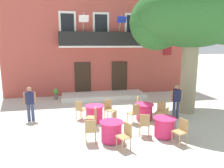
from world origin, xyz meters
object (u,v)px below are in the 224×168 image
(cafe_chair_middle_1, at_px, (181,130))
(cafe_chair_far_side_2, at_px, (91,130))
(cafe_chair_front_0, at_px, (109,108))
(cafe_table_middle, at_px, (164,127))
(cafe_table_far_side, at_px, (111,131))
(pedestrian_mid_plaza, at_px, (176,100))
(cafe_chair_far_side_0, at_px, (125,134))
(cafe_chair_far_side_1, at_px, (117,121))
(ground_planter_left, at_px, (56,93))
(cafe_chair_middle_2, at_px, (169,118))
(cafe_chair_front_1, at_px, (80,109))
(cafe_chair_near_tree_1, at_px, (161,110))
(cafe_chair_middle_0, at_px, (145,123))
(cafe_chair_front_2, at_px, (93,116))
(cafe_table_front, at_px, (95,114))
(plane_tree, at_px, (191,16))
(cafe_table_near_tree, at_px, (144,112))
(cafe_chair_near_tree_2, at_px, (140,104))
(pedestrian_near_entrance, at_px, (30,102))
(cafe_chair_near_tree_0, at_px, (134,112))

(cafe_chair_middle_1, bearing_deg, cafe_chair_far_side_2, 167.93)
(cafe_chair_front_0, bearing_deg, cafe_chair_middle_1, -56.58)
(cafe_table_middle, relative_size, cafe_chair_middle_1, 0.95)
(cafe_table_far_side, xyz_separation_m, pedestrian_mid_plaza, (3.47, 1.81, 0.54))
(cafe_chair_far_side_0, distance_m, cafe_chair_far_side_1, 1.34)
(cafe_table_middle, distance_m, ground_planter_left, 7.97)
(cafe_chair_middle_2, xyz_separation_m, cafe_chair_front_0, (-2.18, 1.79, 0.00))
(cafe_chair_front_1, xyz_separation_m, cafe_chair_far_side_2, (0.23, -2.57, 0.00))
(cafe_chair_near_tree_1, xyz_separation_m, cafe_chair_far_side_2, (-3.35, -1.58, 0.00))
(cafe_chair_far_side_0, xyz_separation_m, cafe_chair_far_side_1, (0.01, 1.34, 0.00))
(cafe_table_far_side, height_order, cafe_chair_far_side_1, cafe_chair_far_side_1)
(cafe_chair_far_side_2, bearing_deg, ground_planter_left, 103.33)
(cafe_chair_far_side_1, relative_size, cafe_chair_far_side_2, 1.00)
(cafe_chair_middle_0, relative_size, pedestrian_mid_plaza, 0.55)
(cafe_chair_middle_2, relative_size, cafe_chair_front_2, 1.00)
(cafe_chair_far_side_1, bearing_deg, cafe_table_front, 116.32)
(plane_tree, height_order, cafe_table_far_side, plane_tree)
(plane_tree, distance_m, cafe_chair_front_1, 6.93)
(cafe_chair_middle_1, distance_m, pedestrian_mid_plaza, 2.76)
(ground_planter_left, bearing_deg, cafe_chair_front_0, -57.93)
(cafe_table_near_tree, bearing_deg, cafe_chair_middle_2, -67.20)
(cafe_table_front, height_order, cafe_chair_front_0, cafe_chair_front_0)
(cafe_chair_front_2, bearing_deg, cafe_chair_front_1, 112.31)
(cafe_chair_middle_2, bearing_deg, pedestrian_mid_plaza, 52.11)
(cafe_chair_middle_0, bearing_deg, cafe_table_far_side, -172.02)
(cafe_chair_near_tree_2, xyz_separation_m, cafe_chair_far_side_0, (-1.64, -3.37, 0.00))
(cafe_table_front, xyz_separation_m, pedestrian_near_entrance, (-2.87, 0.72, 0.51))
(cafe_table_middle, relative_size, cafe_chair_far_side_2, 0.95)
(cafe_table_middle, relative_size, cafe_chair_far_side_1, 0.95)
(cafe_chair_front_1, relative_size, pedestrian_near_entrance, 0.57)
(ground_planter_left, bearing_deg, cafe_chair_middle_0, -60.49)
(cafe_chair_far_side_0, bearing_deg, cafe_table_far_side, 117.33)
(cafe_chair_near_tree_0, relative_size, cafe_table_front, 1.05)
(cafe_chair_near_tree_0, relative_size, cafe_chair_near_tree_1, 1.00)
(cafe_chair_front_1, distance_m, ground_planter_left, 4.31)
(cafe_chair_far_side_1, bearing_deg, cafe_chair_front_0, 90.34)
(cafe_chair_front_1, relative_size, ground_planter_left, 1.27)
(cafe_chair_front_1, xyz_separation_m, cafe_chair_far_side_0, (1.33, -3.22, 0.00))
(cafe_chair_front_0, bearing_deg, cafe_chair_near_tree_0, -40.78)
(cafe_chair_front_2, xyz_separation_m, cafe_chair_far_side_1, (0.86, -0.72, 0.00))
(cafe_table_middle, distance_m, cafe_chair_front_0, 2.93)
(cafe_table_middle, distance_m, cafe_chair_far_side_0, 1.84)
(cafe_table_near_tree, height_order, cafe_table_front, same)
(cafe_table_far_side, height_order, ground_planter_left, cafe_table_far_side)
(cafe_table_middle, bearing_deg, cafe_table_far_side, 179.96)
(cafe_chair_near_tree_2, bearing_deg, cafe_chair_front_0, -168.73)
(cafe_chair_near_tree_0, bearing_deg, cafe_chair_front_0, 139.22)
(cafe_chair_front_0, height_order, cafe_chair_far_side_0, same)
(cafe_chair_middle_0, xyz_separation_m, cafe_chair_front_0, (-0.98, 2.19, 0.00))
(cafe_chair_far_side_2, bearing_deg, cafe_chair_front_0, 65.41)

